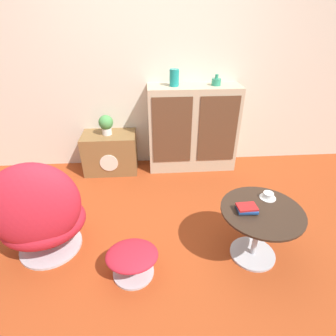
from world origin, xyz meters
name	(u,v)px	position (x,y,z in m)	size (l,w,h in m)	color
ground_plane	(161,246)	(0.00, 0.00, 0.00)	(12.00, 12.00, 0.00)	#9E3D19
wall_back	(152,63)	(0.00, 1.65, 1.30)	(6.40, 0.06, 2.60)	beige
sideboard	(193,129)	(0.49, 1.43, 0.54)	(1.12, 0.38, 1.08)	tan
tv_console	(111,152)	(-0.58, 1.41, 0.25)	(0.67, 0.43, 0.51)	brown
egg_chair	(40,215)	(-0.97, 0.02, 0.42)	(0.80, 0.76, 0.92)	#B7B7BC
ottoman	(132,258)	(-0.23, -0.26, 0.17)	(0.41, 0.35, 0.25)	#B7B7BC
coffee_table	(259,225)	(0.79, -0.15, 0.34)	(0.64, 0.64, 0.49)	#B7B7BC
vase_leftmost	(174,78)	(0.25, 1.44, 1.17)	(0.11, 0.11, 0.19)	teal
vase_inner_left	(216,82)	(0.74, 1.44, 1.12)	(0.11, 0.11, 0.13)	#2D8E6B
potted_plant	(106,124)	(-0.59, 1.41, 0.65)	(0.18, 0.18, 0.25)	silver
teacup	(268,196)	(0.89, 0.00, 0.52)	(0.13, 0.13, 0.05)	white
book_stack	(247,209)	(0.66, -0.16, 0.52)	(0.16, 0.12, 0.05)	black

